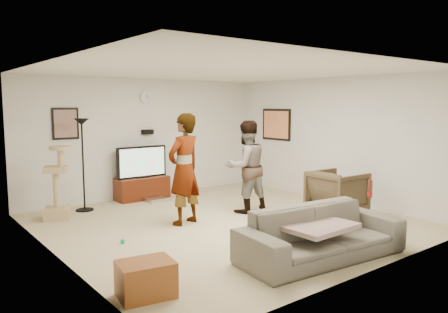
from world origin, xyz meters
TOP-DOWN VIEW (x-y plane):
  - floor at (0.00, 0.00)m, footprint 5.50×5.50m
  - ceiling at (0.00, 0.00)m, footprint 5.50×5.50m
  - wall_back at (0.00, 2.75)m, footprint 5.50×0.04m
  - wall_front at (0.00, -2.75)m, footprint 5.50×0.04m
  - wall_left at (-2.75, 0.00)m, footprint 0.04×5.50m
  - wall_right at (2.75, 0.00)m, footprint 0.04×5.50m
  - wall_clock at (0.00, 2.72)m, footprint 0.26×0.04m
  - wall_speaker at (0.00, 2.69)m, footprint 0.25×0.10m
  - picture_back at (-1.70, 2.73)m, footprint 0.42×0.03m
  - picture_right at (2.73, 1.60)m, footprint 0.03×0.78m
  - tv_stand at (-0.25, 2.50)m, footprint 1.10×0.45m
  - console_box at (-0.14, 2.11)m, footprint 0.40×0.30m
  - tv at (-0.25, 2.50)m, footprint 1.09×0.08m
  - tv_screen at (-0.25, 2.46)m, footprint 1.00×0.01m
  - floor_lamp at (-1.56, 2.25)m, footprint 0.32×0.32m
  - cat_tree at (-2.16, 1.94)m, footprint 0.54×0.54m
  - person_left at (-0.59, 0.35)m, footprint 0.75×0.59m
  - person_right at (0.74, 0.34)m, footprint 0.90×0.75m
  - sofa at (-0.10, -2.10)m, footprint 2.31×1.11m
  - throw_blanket at (-0.19, -2.10)m, footprint 0.92×0.73m
  - beer_bottle at (0.93, -2.10)m, footprint 0.06×0.06m
  - armchair at (1.93, -0.78)m, footprint 0.90×0.87m
  - side_table at (-2.40, -1.73)m, footprint 0.62×0.51m
  - toy_ball at (-1.84, 0.02)m, footprint 0.06×0.06m

SIDE VIEW (x-z plane):
  - floor at x=0.00m, z-range -0.02..0.00m
  - toy_ball at x=-1.84m, z-range 0.00..0.06m
  - console_box at x=-0.14m, z-range 0.00..0.07m
  - side_table at x=-2.40m, z-range 0.00..0.37m
  - tv_stand at x=-0.25m, z-range 0.00..0.46m
  - sofa at x=-0.10m, z-range 0.00..0.65m
  - armchair at x=1.93m, z-range 0.00..0.78m
  - throw_blanket at x=-0.19m, z-range 0.41..0.47m
  - cat_tree at x=-2.16m, z-range 0.00..1.27m
  - beer_bottle at x=0.93m, z-range 0.65..0.90m
  - tv at x=-0.25m, z-range 0.46..1.10m
  - tv_screen at x=-0.25m, z-range 0.50..1.07m
  - person_right at x=0.74m, z-range 0.00..1.67m
  - floor_lamp at x=-1.56m, z-range 0.00..1.70m
  - person_left at x=-0.59m, z-range 0.00..1.82m
  - wall_back at x=0.00m, z-range 0.00..2.50m
  - wall_front at x=0.00m, z-range 0.00..2.50m
  - wall_left at x=-2.75m, z-range 0.00..2.50m
  - wall_right at x=2.75m, z-range 0.00..2.50m
  - wall_speaker at x=0.00m, z-range 1.33..1.43m
  - picture_right at x=2.73m, z-range 1.19..1.81m
  - picture_back at x=-1.70m, z-range 1.34..1.86m
  - wall_clock at x=0.00m, z-range 1.97..2.23m
  - ceiling at x=0.00m, z-range 2.50..2.52m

